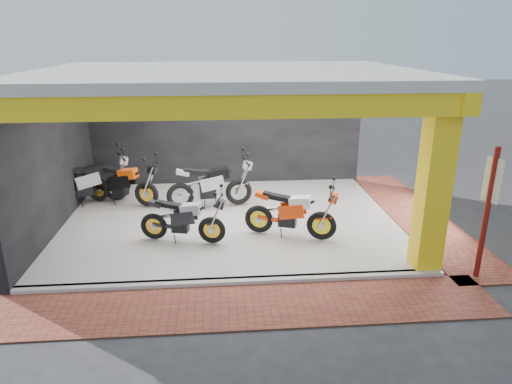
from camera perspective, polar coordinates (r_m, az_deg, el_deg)
The scene contains 17 objects.
ground at distance 9.59m, azimuth -2.88°, elevation -8.34°, with size 80.00×80.00×0.00m, color #2D2D30.
showroom_floor at distance 11.39m, azimuth -3.24°, elevation -3.53°, with size 8.00×6.00×0.10m, color white.
showroom_ceiling at distance 10.57m, azimuth -3.60°, elevation 14.57°, with size 8.40×6.40×0.20m, color beige.
back_wall at distance 13.89m, azimuth -3.75°, elevation 7.88°, with size 8.20×0.20×3.50m, color black.
left_wall at distance 11.53m, azimuth -24.28°, elevation 3.97°, with size 0.20×6.20×3.50m, color black.
corner_column at distance 9.13m, azimuth 21.34°, elevation 0.77°, with size 0.50×0.50×3.50m, color yellow.
header_beam_front at distance 7.62m, azimuth -3.02°, elevation 10.67°, with size 8.40×0.30×0.40m, color yellow.
header_beam_right at distance 11.40m, azimuth 17.48°, elevation 12.57°, with size 0.30×6.40×0.40m, color yellow.
floor_kerb at distance 8.67m, azimuth -2.64°, elevation -11.12°, with size 8.00×0.20×0.10m, color white.
paver_front at distance 8.03m, azimuth -2.41°, elevation -14.11°, with size 9.00×1.40×0.03m, color brown.
paver_right at distance 12.46m, azimuth 19.43°, elevation -2.79°, with size 1.40×7.00×0.03m, color brown.
signpost at distance 9.33m, azimuth 26.96°, elevation -1.88°, with size 0.14×0.35×2.57m.
moto_hero at distance 10.00m, azimuth 8.28°, elevation -2.50°, with size 2.20×0.82×1.35m, color #FC3D0A, non-canonical shape.
moto_row_a at distance 9.81m, azimuth -5.60°, elevation -3.18°, with size 2.02×0.75×1.24m, color black, non-canonical shape.
moto_row_b at distance 12.00m, azimuth -2.19°, elevation 1.58°, with size 2.37×0.88×1.45m, color #B4B7BC, non-canonical shape.
moto_row_c at distance 12.22m, azimuth -13.63°, elevation 1.21°, with size 2.26×0.84×1.38m, color black, non-canonical shape.
moto_row_d at distance 12.92m, azimuth -17.16°, elevation 2.05°, with size 2.40×0.89×1.47m, color #ADB0B5, non-canonical shape.
Camera 1 is at (-0.23, -8.54, 4.38)m, focal length 32.00 mm.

